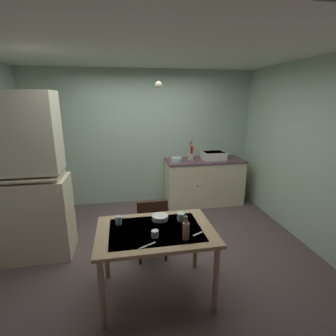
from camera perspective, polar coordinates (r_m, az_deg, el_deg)
name	(u,v)px	position (r m, az deg, el deg)	size (l,w,h in m)	color
ground_plane	(155,245)	(3.84, -2.91, -17.08)	(5.34, 5.34, 0.00)	#594948
wall_back	(143,138)	(5.05, -5.67, 6.68)	(4.44, 0.10, 2.60)	#ABCCB4
wall_right	(304,152)	(4.21, 28.39, 3.12)	(0.10, 3.52, 2.60)	#AECDB2
ceiling_slab	(152,47)	(3.29, -3.60, 25.69)	(4.44, 3.52, 0.10)	silver
hutch_cabinet	(25,184)	(3.68, -29.59, -3.27)	(1.02, 0.54, 2.16)	beige
counter_cabinet	(204,181)	(5.12, 8.15, -3.03)	(1.52, 0.64, 0.91)	beige
sink_basin	(214,155)	(5.04, 10.27, 2.81)	(0.44, 0.34, 0.15)	white
hand_pump	(192,151)	(4.93, 5.37, 3.80)	(0.05, 0.27, 0.39)	#B21E19
mixing_bowl_counter	(176,160)	(4.79, 1.92, 1.91)	(0.21, 0.21, 0.08)	#ADD1C1
stoneware_crock	(191,157)	(4.96, 5.22, 2.59)	(0.14, 0.14, 0.12)	#C0B89E
dining_table	(156,238)	(2.70, -2.78, -15.54)	(1.20, 0.82, 0.77)	tan
chair_far_side	(152,226)	(3.36, -3.75, -13.00)	(0.41, 0.41, 0.86)	#382615
serving_bowl_wide	(160,217)	(2.84, -1.83, -11.13)	(0.18, 0.18, 0.05)	white
teacup_cream	(118,220)	(2.79, -11.16, -11.50)	(0.07, 0.07, 0.09)	#9EB2C6
teacup_mint	(181,217)	(2.82, 2.98, -10.95)	(0.09, 0.09, 0.08)	#ADD1C1
mug_tall	(155,234)	(2.52, -2.95, -14.64)	(0.07, 0.07, 0.07)	white
glass_bottle	(186,230)	(2.46, 4.08, -13.88)	(0.07, 0.07, 0.24)	olive
table_knife	(147,245)	(2.41, -4.68, -17.08)	(0.18, 0.02, 0.01)	silver
teaspoon_near_bowl	(198,234)	(2.59, 6.79, -14.57)	(0.13, 0.02, 0.01)	beige
pendant_bulb	(158,85)	(3.19, -2.17, 18.34)	(0.08, 0.08, 0.08)	#F9EFCC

